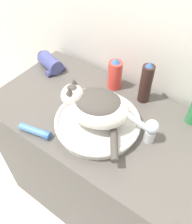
% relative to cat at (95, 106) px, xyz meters
% --- Properties ---
extents(wall_back, '(8.00, 0.05, 2.40)m').
position_rel_cat_xyz_m(wall_back, '(-0.01, 0.39, 0.26)').
color(wall_back, silver).
rests_on(wall_back, ground_plane).
extents(vanity_counter, '(1.03, 0.56, 0.82)m').
position_rel_cat_xyz_m(vanity_counter, '(-0.01, 0.06, -0.53)').
color(vanity_counter, '#56514C').
rests_on(vanity_counter, ground_plane).
extents(sink_basin, '(0.36, 0.36, 0.05)m').
position_rel_cat_xyz_m(sink_basin, '(0.01, 0.00, -0.09)').
color(sink_basin, silver).
rests_on(sink_basin, vanity_counter).
extents(cat, '(0.33, 0.28, 0.16)m').
position_rel_cat_xyz_m(cat, '(0.00, 0.00, 0.00)').
color(cat, silver).
rests_on(cat, sink_basin).
extents(faucet, '(0.15, 0.07, 0.14)m').
position_rel_cat_xyz_m(faucet, '(0.21, 0.06, -0.05)').
color(faucet, silver).
rests_on(faucet, vanity_counter).
extents(hairspray_can_black, '(0.05, 0.05, 0.21)m').
position_rel_cat_xyz_m(hairspray_can_black, '(0.09, 0.26, -0.02)').
color(hairspray_can_black, '#331E19').
rests_on(hairspray_can_black, vanity_counter).
extents(spray_bottle_trigger, '(0.07, 0.07, 0.16)m').
position_rel_cat_xyz_m(spray_bottle_trigger, '(-0.07, 0.26, -0.04)').
color(spray_bottle_trigger, '#DB3D33').
rests_on(spray_bottle_trigger, vanity_counter).
extents(cream_tube, '(0.14, 0.06, 0.03)m').
position_rel_cat_xyz_m(cream_tube, '(-0.18, -0.18, -0.10)').
color(cream_tube, '#4C7FB2').
rests_on(cream_tube, vanity_counter).
extents(hair_dryer, '(0.17, 0.12, 0.08)m').
position_rel_cat_xyz_m(hair_dryer, '(-0.43, 0.19, -0.08)').
color(hair_dryer, '#474C8C').
rests_on(hair_dryer, vanity_counter).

